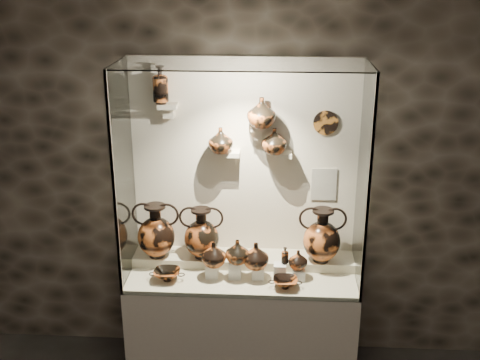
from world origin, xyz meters
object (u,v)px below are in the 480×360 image
at_px(jug_b, 237,251).
at_px(kylix_right, 285,282).
at_px(amphora_left, 156,231).
at_px(amphora_mid, 202,233).
at_px(jug_e, 298,260).
at_px(jug_a, 214,254).
at_px(jug_c, 256,256).
at_px(kylix_left, 167,274).
at_px(lekythos_tall, 160,83).
at_px(ovoid_vase_b, 261,112).
at_px(ovoid_vase_c, 274,141).
at_px(amphora_right, 322,235).
at_px(ovoid_vase_a, 221,140).
at_px(lekythos_small, 285,254).

relative_size(jug_b, kylix_right, 0.79).
xyz_separation_m(amphora_left, amphora_mid, (0.34, 0.01, -0.01)).
bearing_deg(jug_e, jug_a, 172.89).
distance_m(jug_c, kylix_left, 0.66).
xyz_separation_m(amphora_left, lekythos_tall, (0.06, 0.11, 1.11)).
bearing_deg(ovoid_vase_b, kylix_right, -62.39).
bearing_deg(ovoid_vase_c, amphora_right, 7.15).
height_order(jug_b, ovoid_vase_b, ovoid_vase_b).
height_order(ovoid_vase_a, ovoid_vase_b, ovoid_vase_b).
xyz_separation_m(amphora_right, kylix_right, (-0.27, -0.30, -0.24)).
distance_m(jug_a, lekythos_tall, 1.29).
bearing_deg(amphora_right, lekythos_small, -135.33).
xyz_separation_m(kylix_left, ovoid_vase_c, (0.76, 0.32, 0.93)).
distance_m(lekythos_small, ovoid_vase_c, 0.83).
distance_m(amphora_mid, lekythos_small, 0.66).
bearing_deg(jug_b, amphora_left, 177.10).
bearing_deg(kylix_left, ovoid_vase_c, 30.73).
relative_size(jug_c, jug_e, 1.37).
distance_m(jug_c, ovoid_vase_a, 0.88).
bearing_deg(ovoid_vase_b, jug_e, -38.03).
relative_size(jug_a, ovoid_vase_c, 1.02).
height_order(jug_e, lekythos_tall, lekythos_tall).
bearing_deg(kylix_left, lekythos_small, 13.59).
distance_m(amphora_left, lekythos_tall, 1.11).
distance_m(kylix_right, ovoid_vase_c, 1.01).
bearing_deg(amphora_mid, lekythos_small, -1.43).
xyz_separation_m(kylix_right, ovoid_vase_b, (-0.19, 0.37, 1.15)).
bearing_deg(jug_e, kylix_left, 175.33).
distance_m(amphora_mid, kylix_right, 0.74).
bearing_deg(amphora_mid, lekythos_tall, 173.97).
bearing_deg(jug_a, lekythos_tall, 159.18).
bearing_deg(jug_c, jug_e, 0.88).
bearing_deg(jug_c, lekythos_tall, 153.45).
relative_size(jug_b, ovoid_vase_b, 0.84).
xyz_separation_m(jug_b, ovoid_vase_c, (0.25, 0.27, 0.76)).
bearing_deg(ovoid_vase_a, kylix_left, -119.21).
bearing_deg(kylix_right, lekythos_small, 87.21).
height_order(jug_b, jug_c, jug_b).
bearing_deg(jug_a, amphora_mid, 135.91).
bearing_deg(ovoid_vase_c, ovoid_vase_b, -153.15).
relative_size(amphora_left, jug_b, 2.35).
height_order(amphora_mid, ovoid_vase_b, ovoid_vase_b).
bearing_deg(kylix_left, lekythos_tall, 106.37).
bearing_deg(jug_b, jug_a, -166.53).
bearing_deg(lekythos_small, ovoid_vase_b, 116.05).
xyz_separation_m(amphora_left, ovoid_vase_c, (0.88, 0.08, 0.70)).
bearing_deg(lekythos_tall, jug_c, 0.31).
xyz_separation_m(jug_a, kylix_right, (0.52, -0.12, -0.15)).
bearing_deg(ovoid_vase_a, amphora_left, -150.61).
distance_m(jug_e, ovoid_vase_a, 1.04).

